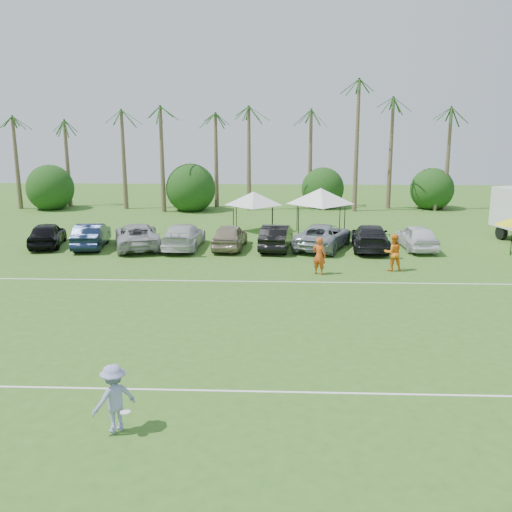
{
  "coord_description": "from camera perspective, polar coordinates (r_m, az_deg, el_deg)",
  "views": [
    {
      "loc": [
        1.99,
        -13.58,
        7.84
      ],
      "look_at": [
        0.89,
        12.83,
        1.6
      ],
      "focal_mm": 40.0,
      "sensor_mm": 36.0,
      "label": 1
    }
  ],
  "objects": [
    {
      "name": "ground",
      "position": [
        15.81,
        -5.39,
        -16.52
      ],
      "size": [
        120.0,
        120.0,
        0.0
      ],
      "primitive_type": "plane",
      "color": "#35611D",
      "rests_on": "ground"
    },
    {
      "name": "field_lines",
      "position": [
        23.04,
        -2.73,
        -6.61
      ],
      "size": [
        80.0,
        12.1,
        0.01
      ],
      "color": "white",
      "rests_on": "ground"
    },
    {
      "name": "palm_tree_0",
      "position": [
        56.89,
        -23.09,
        11.89
      ],
      "size": [
        2.4,
        2.4,
        8.9
      ],
      "color": "brown",
      "rests_on": "ground"
    },
    {
      "name": "palm_tree_1",
      "position": [
        54.97,
        -18.33,
        13.16
      ],
      "size": [
        2.4,
        2.4,
        9.9
      ],
      "color": "brown",
      "rests_on": "ground"
    },
    {
      "name": "palm_tree_2",
      "position": [
        53.46,
        -13.21,
        14.41
      ],
      "size": [
        2.4,
        2.4,
        10.9
      ],
      "color": "brown",
      "rests_on": "ground"
    },
    {
      "name": "palm_tree_3",
      "position": [
        52.59,
        -8.9,
        15.55
      ],
      "size": [
        2.4,
        2.4,
        11.9
      ],
      "color": "brown",
      "rests_on": "ground"
    },
    {
      "name": "palm_tree_4",
      "position": [
        51.93,
        -4.35,
        12.85
      ],
      "size": [
        2.4,
        2.4,
        8.9
      ],
      "color": "brown",
      "rests_on": "ground"
    },
    {
      "name": "palm_tree_5",
      "position": [
        51.62,
        0.18,
        13.85
      ],
      "size": [
        2.4,
        2.4,
        9.9
      ],
      "color": "brown",
      "rests_on": "ground"
    },
    {
      "name": "palm_tree_6",
      "position": [
        51.64,
        4.77,
        14.76
      ],
      "size": [
        2.4,
        2.4,
        10.9
      ],
      "color": "brown",
      "rests_on": "ground"
    },
    {
      "name": "palm_tree_7",
      "position": [
        51.98,
        9.36,
        15.56
      ],
      "size": [
        2.4,
        2.4,
        11.9
      ],
      "color": "brown",
      "rests_on": "ground"
    },
    {
      "name": "palm_tree_8",
      "position": [
        52.74,
        14.78,
        12.46
      ],
      "size": [
        2.4,
        2.4,
        8.9
      ],
      "color": "brown",
      "rests_on": "ground"
    },
    {
      "name": "palm_tree_9",
      "position": [
        54.01,
        20.16,
        13.04
      ],
      "size": [
        2.4,
        2.4,
        9.9
      ],
      "color": "brown",
      "rests_on": "ground"
    },
    {
      "name": "bush_tree_0",
      "position": [
        56.94,
        -19.4,
        6.44
      ],
      "size": [
        4.0,
        4.0,
        4.0
      ],
      "color": "brown",
      "rests_on": "ground"
    },
    {
      "name": "bush_tree_1",
      "position": [
        53.53,
        -6.26,
        6.72
      ],
      "size": [
        4.0,
        4.0,
        4.0
      ],
      "color": "brown",
      "rests_on": "ground"
    },
    {
      "name": "bush_tree_2",
      "position": [
        53.08,
        6.74,
        6.65
      ],
      "size": [
        4.0,
        4.0,
        4.0
      ],
      "color": "brown",
      "rests_on": "ground"
    },
    {
      "name": "bush_tree_3",
      "position": [
        54.75,
        17.3,
        6.35
      ],
      "size": [
        4.0,
        4.0,
        4.0
      ],
      "color": "brown",
      "rests_on": "ground"
    },
    {
      "name": "sideline_player_a",
      "position": [
        30.01,
        6.34,
        0.01
      ],
      "size": [
        0.86,
        0.73,
        1.99
      ],
      "primitive_type": "imported",
      "rotation": [
        0.0,
        0.0,
        2.71
      ],
      "color": "#CF4D17",
      "rests_on": "ground"
    },
    {
      "name": "sideline_player_b",
      "position": [
        31.44,
        13.55,
        0.34
      ],
      "size": [
        1.06,
        0.87,
        2.0
      ],
      "primitive_type": "imported",
      "rotation": [
        0.0,
        0.0,
        3.26
      ],
      "color": "orange",
      "rests_on": "ground"
    },
    {
      "name": "canopy_tent_left",
      "position": [
        41.27,
        -0.24,
        6.45
      ],
      "size": [
        4.23,
        4.23,
        3.43
      ],
      "color": "black",
      "rests_on": "ground"
    },
    {
      "name": "canopy_tent_right",
      "position": [
        40.28,
        6.49,
        6.75
      ],
      "size": [
        4.78,
        4.78,
        3.88
      ],
      "color": "black",
      "rests_on": "ground"
    },
    {
      "name": "frisbee_player",
      "position": [
        15.52,
        -14.01,
        -13.64
      ],
      "size": [
        1.33,
        1.3,
        1.83
      ],
      "rotation": [
        0.0,
        0.0,
        3.88
      ],
      "color": "#898EC2",
      "rests_on": "ground"
    },
    {
      "name": "parked_car_0",
      "position": [
        39.03,
        -20.16,
        2.05
      ],
      "size": [
        2.72,
        4.89,
        1.57
      ],
      "primitive_type": "imported",
      "rotation": [
        0.0,
        0.0,
        3.34
      ],
      "color": "black",
      "rests_on": "ground"
    },
    {
      "name": "parked_car_1",
      "position": [
        37.81,
        -16.14,
        2.0
      ],
      "size": [
        2.2,
        4.94,
        1.57
      ],
      "primitive_type": "imported",
      "rotation": [
        0.0,
        0.0,
        3.26
      ],
      "color": "#101C34",
      "rests_on": "ground"
    },
    {
      "name": "parked_car_2",
      "position": [
        36.96,
        -11.81,
        2.0
      ],
      "size": [
        4.16,
        6.18,
        1.57
      ],
      "primitive_type": "imported",
      "rotation": [
        0.0,
        0.0,
        3.44
      ],
      "color": "#A1A1A1",
      "rests_on": "ground"
    },
    {
      "name": "parked_car_3",
      "position": [
        36.4,
        -7.29,
        2.0
      ],
      "size": [
        2.36,
        5.49,
        1.57
      ],
      "primitive_type": "imported",
      "rotation": [
        0.0,
        0.0,
        3.11
      ],
      "color": "silver",
      "rests_on": "ground"
    },
    {
      "name": "parked_car_4",
      "position": [
        36.05,
        -2.65,
        1.99
      ],
      "size": [
        2.19,
        4.75,
        1.57
      ],
      "primitive_type": "imported",
      "rotation": [
        0.0,
        0.0,
        3.07
      ],
      "color": "gray",
      "rests_on": "ground"
    },
    {
      "name": "parked_car_5",
      "position": [
        35.88,
        2.04,
        1.94
      ],
      "size": [
        2.21,
        4.94,
        1.57
      ],
      "primitive_type": "imported",
      "rotation": [
        0.0,
        0.0,
        3.02
      ],
      "color": "black",
      "rests_on": "ground"
    },
    {
      "name": "parked_car_6",
      "position": [
        36.33,
        6.7,
        2.0
      ],
      "size": [
        4.4,
        6.22,
        1.57
      ],
      "primitive_type": "imported",
      "rotation": [
        0.0,
        0.0,
        2.79
      ],
      "color": "gray",
      "rests_on": "ground"
    },
    {
      "name": "parked_car_7",
      "position": [
        36.45,
        11.35,
        1.86
      ],
      "size": [
        2.68,
        5.6,
        1.57
      ],
      "primitive_type": "imported",
      "rotation": [
        0.0,
        0.0,
        3.05
      ],
      "color": "black",
      "rests_on": "ground"
    },
    {
      "name": "parked_car_8",
      "position": [
        37.23,
        15.79,
        1.86
      ],
      "size": [
        2.08,
        4.7,
        1.57
      ],
      "primitive_type": "imported",
      "rotation": [
        0.0,
        0.0,
        3.19
      ],
      "color": "white",
      "rests_on": "ground"
    }
  ]
}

